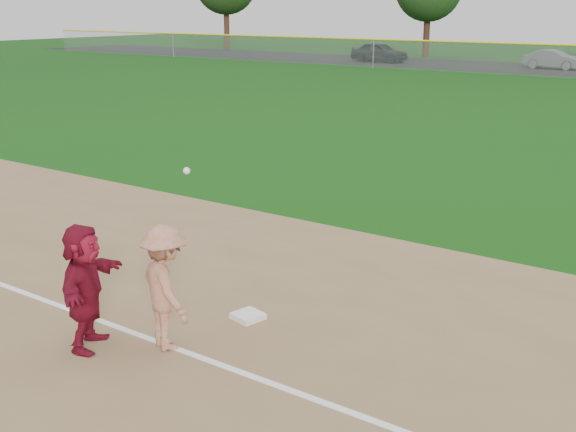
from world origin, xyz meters
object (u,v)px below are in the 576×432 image
Objects in this scene: first_base at (248,316)px; base_runner at (85,287)px; car_mid at (554,59)px; car_left at (379,52)px.

first_base is 2.34m from base_runner.
base_runner is at bearing -121.37° from first_base.
first_base is at bearing -59.81° from base_runner.
base_runner is (-1.15, -1.88, 0.79)m from first_base.
base_runner is 0.42× the size of car_mid.
car_mid is at bearing -19.04° from base_runner.
car_left reaches higher than car_mid.
car_mid is (13.20, 1.31, -0.12)m from car_left.
base_runner is at bearing -166.57° from car_mid.
first_base is 0.09× the size of car_mid.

